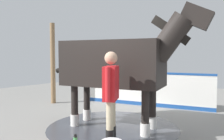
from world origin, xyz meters
TOP-DOWN VIEW (x-y plane):
  - ground_plane at (0.00, 0.00)m, footprint 16.00×16.00m
  - wet_patch at (-0.05, -0.21)m, footprint 2.99×2.99m
  - barrier_wall at (2.36, 0.51)m, footprint 1.29×4.13m
  - roof_post_far at (0.65, 3.10)m, footprint 0.16×0.16m
  - horse at (-0.01, -0.33)m, footprint 1.60×3.57m
  - handler at (-0.93, -0.92)m, footprint 0.60×0.44m

SIDE VIEW (x-z plane):
  - ground_plane at x=0.00m, z-range -0.02..0.00m
  - wet_patch at x=-0.05m, z-range 0.00..0.00m
  - barrier_wall at x=2.36m, z-range -0.04..1.06m
  - handler at x=-0.93m, z-range 0.14..1.85m
  - roof_post_far at x=0.65m, z-range 0.00..2.72m
  - horse at x=-0.01m, z-range 0.13..2.80m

